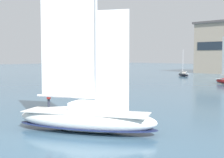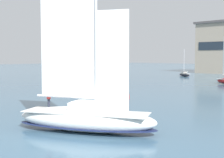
# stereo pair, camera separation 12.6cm
# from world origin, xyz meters

# --- Properties ---
(ground_plane) EXTENTS (400.00, 400.00, 0.00)m
(ground_plane) POSITION_xyz_m (0.00, 0.00, 0.00)
(ground_plane) COLOR #42667F
(sailboat_main) EXTENTS (11.86, 8.39, 16.06)m
(sailboat_main) POSITION_xyz_m (0.02, 0.01, 1.24)
(sailboat_main) COLOR white
(sailboat_main) RESTS_ON ground
(sailboat_moored_near_marina) EXTENTS (5.81, 4.51, 8.05)m
(sailboat_moored_near_marina) POSITION_xyz_m (-31.74, 64.80, 0.55)
(sailboat_moored_near_marina) COLOR #232328
(sailboat_moored_near_marina) RESTS_ON ground
(channel_buoy) EXTENTS (0.85, 0.85, 1.57)m
(channel_buoy) POSITION_xyz_m (-10.50, 16.21, 0.61)
(channel_buoy) COLOR red
(channel_buoy) RESTS_ON ground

